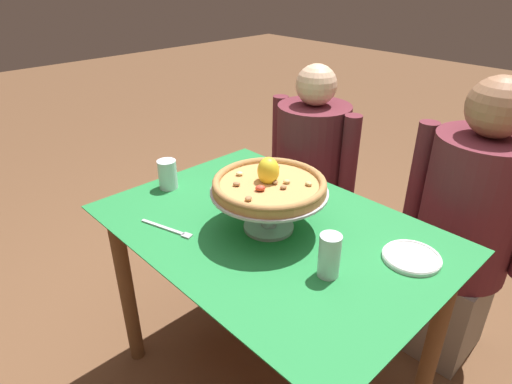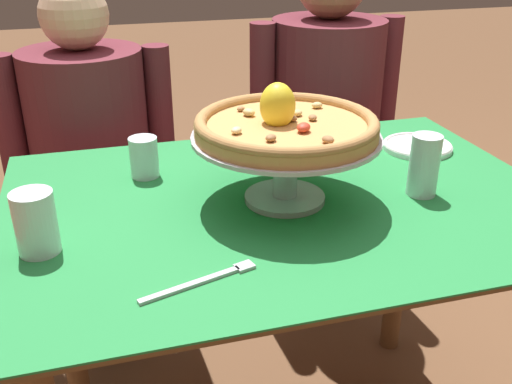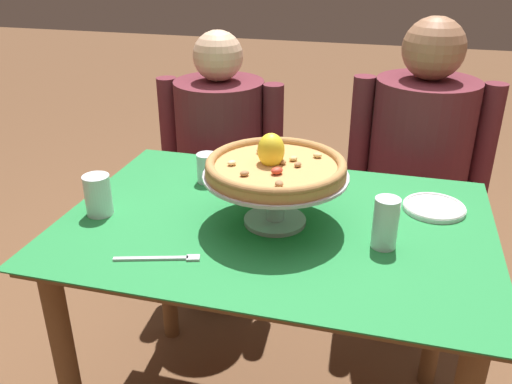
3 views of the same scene
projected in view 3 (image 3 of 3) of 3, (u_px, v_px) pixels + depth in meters
dining_table at (275, 260)px, 1.53m from camera, size 1.16×0.81×0.77m
pizza_stand at (274, 187)px, 1.43m from camera, size 0.38×0.38×0.14m
pizza at (274, 165)px, 1.40m from camera, size 0.37×0.37×0.10m
water_glass_side_right at (385, 226)px, 1.33m from camera, size 0.06×0.06×0.13m
water_glass_side_left at (98, 197)px, 1.49m from camera, size 0.07×0.07×0.12m
water_glass_back_left at (207, 170)px, 1.70m from camera, size 0.06×0.06×0.09m
side_plate at (434, 207)px, 1.53m from camera, size 0.17×0.17×0.02m
dinner_fork at (162, 258)px, 1.30m from camera, size 0.20×0.08×0.01m
diner_left at (222, 176)px, 2.25m from camera, size 0.51×0.36×1.15m
diner_right at (415, 184)px, 2.08m from camera, size 0.53×0.38×1.23m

